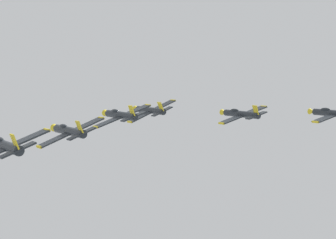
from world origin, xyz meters
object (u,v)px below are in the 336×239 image
(airplane_left_outer, at_px, (69,131))
(airplane_trailing, at_px, (5,146))
(airplane_right_inner, at_px, (241,114))
(airplane_lead, at_px, (150,110))
(airplane_right_outer, at_px, (333,113))
(airplane_left_inner, at_px, (120,115))

(airplane_left_outer, distance_m, airplane_trailing, 16.73)
(airplane_right_inner, xyz_separation_m, airplane_left_outer, (-34.48, -8.80, -0.42))
(airplane_right_inner, bearing_deg, airplane_trailing, -155.98)
(airplane_lead, bearing_deg, airplane_right_outer, -40.02)
(airplane_lead, height_order, airplane_right_inner, airplane_lead)
(airplane_left_outer, bearing_deg, airplane_trailing, -135.00)
(airplane_right_outer, bearing_deg, airplane_trailing, -169.17)
(airplane_right_outer, distance_m, airplane_trailing, 59.19)
(airplane_left_outer, height_order, airplane_right_outer, airplane_right_outer)
(airplane_left_inner, relative_size, airplane_right_outer, 1.00)
(airplane_lead, relative_size, airplane_left_outer, 1.00)
(airplane_left_inner, height_order, airplane_trailing, airplane_left_inner)
(airplane_right_inner, height_order, airplane_left_outer, airplane_right_inner)
(airplane_lead, xyz_separation_m, airplane_trailing, (-34.47, -30.99, -0.85))
(airplane_right_outer, height_order, airplane_trailing, airplane_right_outer)
(airplane_right_inner, relative_size, airplane_trailing, 1.00)
(airplane_lead, xyz_separation_m, airplane_right_inner, (11.84, -10.35, -0.45))
(airplane_lead, relative_size, airplane_right_inner, 1.00)
(airplane_trailing, bearing_deg, airplane_right_inner, 24.02)
(airplane_left_inner, height_order, airplane_right_inner, airplane_left_inner)
(airplane_left_inner, bearing_deg, airplane_trailing, -139.00)
(airplane_right_inner, relative_size, airplane_right_outer, 1.00)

